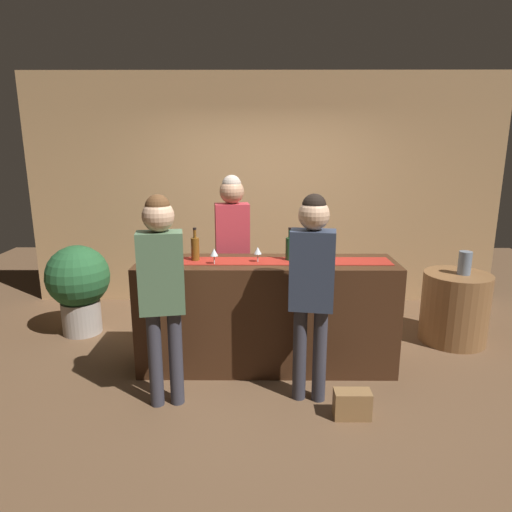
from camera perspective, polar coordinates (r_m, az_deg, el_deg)
ground_plane at (r=4.43m, az=1.30°, el=-13.50°), size 10.00×10.00×0.00m
back_wall at (r=5.86m, az=1.07°, el=8.14°), size 6.00×0.12×2.90m
bar_counter at (r=4.22m, az=1.33°, el=-7.37°), size 2.33×0.60×1.02m
counter_runner_cloth at (r=4.06m, az=1.37°, el=-0.64°), size 2.21×0.28×0.01m
wine_bottle_amber at (r=4.10m, az=-7.66°, el=0.94°), size 0.07×0.07×0.30m
wine_bottle_green at (r=4.08m, az=4.25°, el=0.98°), size 0.07×0.07×0.30m
wine_glass_near_customer at (r=4.16m, az=-10.48°, el=0.91°), size 0.07×0.07×0.14m
wine_glass_mid_counter at (r=4.00m, az=0.22°, el=0.64°), size 0.07×0.07×0.14m
wine_glass_far_end at (r=3.95m, az=-5.30°, el=0.41°), size 0.07×0.07×0.14m
bartender at (r=4.62m, az=-3.00°, el=1.99°), size 0.37×0.25×1.75m
customer_sipping at (r=3.52m, az=7.06°, el=-2.69°), size 0.37×0.25×1.69m
customer_browsing at (r=3.50m, az=-11.81°, el=-2.96°), size 0.37×0.26×1.69m
round_side_table at (r=5.22m, az=23.73°, el=-5.96°), size 0.68×0.68×0.74m
vase_on_side_table at (r=5.09m, az=24.79°, el=-0.80°), size 0.13×0.13×0.24m
potted_plant_tall at (r=5.29m, az=-21.44°, el=-3.21°), size 0.67×0.67×0.99m
handbag at (r=3.71m, az=12.01°, el=-17.79°), size 0.28×0.14×0.22m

